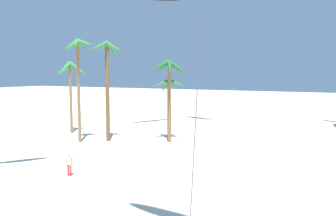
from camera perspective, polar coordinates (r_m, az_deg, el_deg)
palm_tree_0 at (r=38.45m, az=-10.08°, el=7.19°), size 4.05×3.86×11.00m
palm_tree_1 at (r=44.78m, az=-15.84°, el=5.45°), size 4.73×5.03×8.99m
palm_tree_2 at (r=38.59m, az=-14.64°, el=8.56°), size 3.71×3.55×11.19m
palm_tree_3 at (r=38.81m, az=0.14°, el=2.74°), size 3.75×4.02×6.89m
palm_tree_4 at (r=37.36m, az=0.24°, el=5.20°), size 4.54×4.38×9.01m
person_near_left at (r=26.69m, az=-15.96°, el=-8.85°), size 0.45×0.32×1.64m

